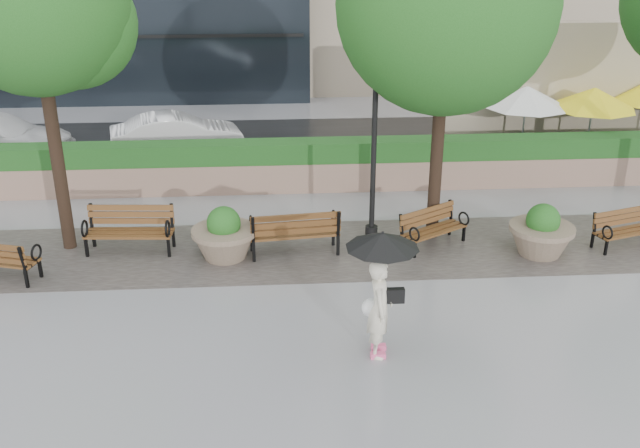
{
  "coord_description": "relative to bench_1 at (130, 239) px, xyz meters",
  "views": [
    {
      "loc": [
        -0.55,
        -11.32,
        6.7
      ],
      "look_at": [
        0.36,
        1.89,
        1.1
      ],
      "focal_mm": 40.0,
      "sensor_mm": 36.0,
      "label": 1
    }
  ],
  "objects": [
    {
      "name": "bench_1",
      "position": [
        0.0,
        0.0,
        0.0
      ],
      "size": [
        1.94,
        0.89,
        1.01
      ],
      "rotation": [
        0.0,
        0.0,
        -0.07
      ],
      "color": "brown",
      "rests_on": "ground"
    },
    {
      "name": "planter_left",
      "position": [
        2.09,
        -0.45,
        0.16
      ],
      "size": [
        1.4,
        1.4,
        1.18
      ],
      "color": "#7F6B56",
      "rests_on": "ground"
    },
    {
      "name": "lamppost",
      "position": [
        5.39,
        0.37,
        1.39
      ],
      "size": [
        0.28,
        0.28,
        3.86
      ],
      "color": "black",
      "rests_on": "ground"
    },
    {
      "name": "cobble_strip",
      "position": [
        3.73,
        -0.2,
        -0.3
      ],
      "size": [
        28.0,
        3.2,
        0.01
      ],
      "primitive_type": "cube",
      "color": "#383330",
      "rests_on": "ground"
    },
    {
      "name": "bench_2",
      "position": [
        3.6,
        -0.34,
        0.01
      ],
      "size": [
        2.0,
        0.97,
        1.04
      ],
      "rotation": [
        0.0,
        0.0,
        3.25
      ],
      "color": "brown",
      "rests_on": "ground"
    },
    {
      "name": "patio_umb_yellow_a",
      "position": [
        12.54,
        5.38,
        1.69
      ],
      "size": [
        2.5,
        2.5,
        2.3
      ],
      "color": "black",
      "rests_on": "ground"
    },
    {
      "name": "bench_3",
      "position": [
        6.7,
        -0.15,
        -0.05
      ],
      "size": [
        1.67,
        1.37,
        0.85
      ],
      "rotation": [
        0.0,
        0.0,
        0.55
      ],
      "color": "brown",
      "rests_on": "ground"
    },
    {
      "name": "patio_umb_white",
      "position": [
        10.66,
        5.71,
        1.69
      ],
      "size": [
        2.5,
        2.5,
        2.3
      ],
      "color": "black",
      "rests_on": "ground"
    },
    {
      "name": "cafe_wall",
      "position": [
        13.23,
        6.8,
        1.7
      ],
      "size": [
        10.0,
        0.6,
        4.0
      ],
      "primitive_type": "cube",
      "color": "tan",
      "rests_on": "ground"
    },
    {
      "name": "cafe_hedge",
      "position": [
        12.73,
        4.6,
        0.15
      ],
      "size": [
        8.0,
        0.5,
        0.9
      ],
      "primitive_type": "cube",
      "color": "#194617",
      "rests_on": "ground"
    },
    {
      "name": "ground",
      "position": [
        3.73,
        -3.2,
        -0.3
      ],
      "size": [
        100.0,
        100.0,
        0.0
      ],
      "primitive_type": "plane",
      "color": "gray",
      "rests_on": "ground"
    },
    {
      "name": "pedestrian",
      "position": [
        4.87,
        -4.36,
        1.04
      ],
      "size": [
        1.19,
        1.19,
        2.19
      ],
      "rotation": [
        0.0,
        0.0,
        1.4
      ],
      "color": "beige",
      "rests_on": "ground"
    },
    {
      "name": "asphalt_street",
      "position": [
        3.73,
        7.8,
        -0.3
      ],
      "size": [
        40.0,
        7.0,
        0.0
      ],
      "primitive_type": "cube",
      "color": "black",
      "rests_on": "ground"
    },
    {
      "name": "tree_0",
      "position": [
        -1.26,
        0.42,
        4.87
      ],
      "size": [
        3.79,
        3.75,
        7.19
      ],
      "color": "black",
      "rests_on": "ground"
    },
    {
      "name": "planter_right",
      "position": [
        8.94,
        -0.74,
        0.16
      ],
      "size": [
        1.4,
        1.4,
        1.17
      ],
      "color": "#7F6B56",
      "rests_on": "ground"
    },
    {
      "name": "tree_1",
      "position": [
        6.96,
        0.49,
        4.76
      ],
      "size": [
        4.58,
        4.58,
        7.48
      ],
      "color": "black",
      "rests_on": "ground"
    },
    {
      "name": "bench_4",
      "position": [
        10.99,
        -0.48,
        -0.05
      ],
      "size": [
        1.64,
        1.05,
        0.83
      ],
      "rotation": [
        0.0,
        0.0,
        0.31
      ],
      "color": "brown",
      "rests_on": "ground"
    },
    {
      "name": "car_right",
      "position": [
        0.24,
        7.06,
        0.36
      ],
      "size": [
        4.23,
        2.27,
        1.32
      ],
      "primitive_type": "imported",
      "rotation": [
        0.0,
        0.0,
        1.8
      ],
      "color": "silver",
      "rests_on": "ground"
    },
    {
      "name": "hedge_wall",
      "position": [
        3.73,
        3.8,
        0.36
      ],
      "size": [
        24.0,
        0.8,
        1.35
      ],
      "color": "#8E6C5C",
      "rests_on": "ground"
    }
  ]
}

